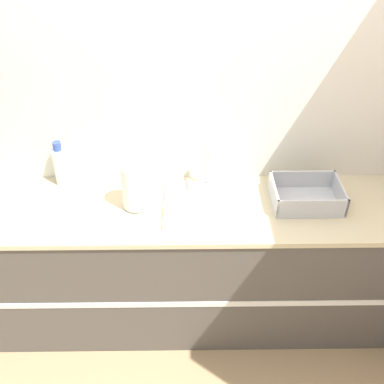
{
  "coord_description": "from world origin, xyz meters",
  "views": [
    {
      "loc": [
        0.04,
        -1.65,
        2.41
      ],
      "look_at": [
        0.07,
        0.27,
        1.01
      ],
      "focal_mm": 42.0,
      "sensor_mm": 36.0,
      "label": 1
    }
  ],
  "objects": [
    {
      "name": "paper_towel_roll",
      "position": [
        -0.24,
        0.3,
        1.02
      ],
      "size": [
        0.14,
        0.14,
        0.26
      ],
      "color": "#4C4C51",
      "rests_on": "counter_cabinet"
    },
    {
      "name": "bottle_clear",
      "position": [
        -0.68,
        0.53,
        1.01
      ],
      "size": [
        0.08,
        0.08,
        0.28
      ],
      "color": "silver",
      "rests_on": "counter_cabinet"
    },
    {
      "name": "dish_rack",
      "position": [
        0.7,
        0.32,
        0.93
      ],
      "size": [
        0.38,
        0.28,
        0.12
      ],
      "color": "#B7BABF",
      "rests_on": "counter_cabinet"
    },
    {
      "name": "sink",
      "position": [
        0.17,
        0.31,
        0.91
      ],
      "size": [
        0.51,
        0.42,
        0.3
      ],
      "color": "silver",
      "rests_on": "counter_cabinet"
    },
    {
      "name": "wall_back",
      "position": [
        0.0,
        0.62,
        1.3
      ],
      "size": [
        4.96,
        0.06,
        2.6
      ],
      "color": "beige",
      "rests_on": "ground_plane"
    },
    {
      "name": "counter_cabinet",
      "position": [
        0.0,
        0.29,
        0.45
      ],
      "size": [
        2.58,
        0.61,
        0.89
      ],
      "color": "#514C47",
      "rests_on": "ground_plane"
    },
    {
      "name": "ground_plane",
      "position": [
        0.0,
        0.0,
        0.0
      ],
      "size": [
        12.0,
        12.0,
        0.0
      ],
      "primitive_type": "plane",
      "color": "tan"
    }
  ]
}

